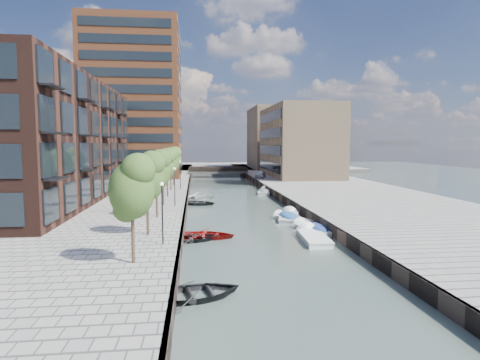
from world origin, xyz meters
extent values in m
plane|color=#38473F|center=(0.00, 40.00, 0.00)|extent=(300.00, 300.00, 0.00)
cube|color=gray|center=(16.00, 40.00, 0.50)|extent=(20.00, 140.00, 1.00)
cube|color=#332823|center=(-6.10, 40.00, 0.50)|extent=(0.25, 140.00, 1.00)
cube|color=#332823|center=(6.10, 40.00, 0.50)|extent=(0.25, 140.00, 1.00)
cube|color=gray|center=(0.00, 100.00, 0.50)|extent=(80.00, 40.00, 1.00)
cube|color=black|center=(-20.00, 30.00, 8.00)|extent=(8.00, 38.00, 14.00)
cube|color=brown|center=(-17.00, 65.00, 16.00)|extent=(18.00, 18.00, 30.00)
cube|color=tan|center=(16.00, 62.00, 8.00)|extent=(12.00, 25.00, 14.00)
cube|color=tan|center=(16.00, 88.00, 9.00)|extent=(12.00, 20.00, 16.00)
cube|color=gray|center=(0.00, 72.00, 1.30)|extent=(13.00, 6.00, 0.60)
cube|color=#332823|center=(0.00, 69.20, 1.90)|extent=(13.00, 0.40, 0.80)
cube|color=#332823|center=(0.00, 74.80, 1.90)|extent=(13.00, 0.40, 0.80)
cylinder|color=#382619|center=(-8.50, 4.00, 2.60)|extent=(0.20, 0.20, 3.20)
ellipsoid|color=#2D4B1C|center=(-8.50, 4.00, 5.33)|extent=(2.50, 2.50, 3.25)
cylinder|color=#382619|center=(-8.50, 11.00, 2.60)|extent=(0.20, 0.20, 3.20)
ellipsoid|color=#2D4B1C|center=(-8.50, 11.00, 5.33)|extent=(2.50, 2.50, 3.25)
cylinder|color=#382619|center=(-8.50, 18.00, 2.60)|extent=(0.20, 0.20, 3.20)
ellipsoid|color=#2D4B1C|center=(-8.50, 18.00, 5.33)|extent=(2.50, 2.50, 3.25)
cylinder|color=#382619|center=(-8.50, 25.00, 2.60)|extent=(0.20, 0.20, 3.20)
ellipsoid|color=#2D4B1C|center=(-8.50, 25.00, 5.33)|extent=(2.50, 2.50, 3.25)
cylinder|color=#382619|center=(-8.50, 32.00, 2.60)|extent=(0.20, 0.20, 3.20)
ellipsoid|color=#2D4B1C|center=(-8.50, 32.00, 5.33)|extent=(2.50, 2.50, 3.25)
cylinder|color=#382619|center=(-8.50, 39.00, 2.60)|extent=(0.20, 0.20, 3.20)
ellipsoid|color=#2D4B1C|center=(-8.50, 39.00, 5.33)|extent=(2.50, 2.50, 3.25)
cylinder|color=#382619|center=(-8.50, 46.00, 2.60)|extent=(0.20, 0.20, 3.20)
ellipsoid|color=#2D4B1C|center=(-8.50, 46.00, 5.33)|extent=(2.50, 2.50, 3.25)
cylinder|color=black|center=(-7.20, 8.00, 3.00)|extent=(0.10, 0.10, 4.00)
sphere|color=#FFF2CC|center=(-7.20, 8.00, 5.00)|extent=(0.24, 0.24, 0.24)
cylinder|color=black|center=(-7.20, 24.00, 3.00)|extent=(0.10, 0.10, 4.00)
sphere|color=#FFF2CC|center=(-7.20, 24.00, 5.00)|extent=(0.24, 0.24, 0.24)
cylinder|color=black|center=(-7.20, 40.00, 3.00)|extent=(0.10, 0.10, 4.00)
sphere|color=#FFF2CC|center=(-7.20, 40.00, 5.00)|extent=(0.24, 0.24, 0.24)
imported|color=#232326|center=(-5.21, 12.80, 0.00)|extent=(4.99, 4.10, 0.90)
imported|color=black|center=(-5.02, 1.00, 0.00)|extent=(5.33, 4.41, 0.96)
imported|color=#A11411|center=(-4.14, 13.59, 0.00)|extent=(5.16, 4.18, 0.94)
imported|color=white|center=(-4.77, 37.28, 0.00)|extent=(5.54, 4.41, 1.03)
imported|color=black|center=(-4.79, 31.47, 0.00)|extent=(5.45, 4.72, 0.95)
cube|color=silver|center=(5.40, 14.70, 0.05)|extent=(3.09, 4.54, 0.60)
cube|color=silver|center=(5.40, 14.70, 0.37)|extent=(3.20, 4.65, 0.09)
cone|color=silver|center=(4.58, 16.66, 0.09)|extent=(1.77, 1.38, 1.57)
ellipsoid|color=navy|center=(5.40, 14.70, 0.42)|extent=(2.87, 4.16, 0.52)
cube|color=silver|center=(4.50, 19.37, 0.05)|extent=(3.13, 4.41, 0.59)
cube|color=silver|center=(4.50, 19.37, 0.36)|extent=(3.24, 4.52, 0.09)
cone|color=silver|center=(3.63, 21.25, 0.09)|extent=(1.73, 1.38, 1.53)
ellipsoid|color=#54575B|center=(4.50, 19.37, 0.41)|extent=(2.90, 4.04, 0.50)
cube|color=white|center=(4.17, 11.57, 0.05)|extent=(2.10, 4.94, 0.68)
cube|color=white|center=(4.17, 11.57, 0.42)|extent=(2.19, 5.05, 0.11)
cone|color=white|center=(4.33, 13.98, 0.11)|extent=(1.84, 1.06, 1.79)
cube|color=silver|center=(4.18, 20.17, 0.05)|extent=(2.94, 5.15, 0.69)
cube|color=silver|center=(4.18, 20.17, 0.42)|extent=(3.05, 5.28, 0.11)
cone|color=silver|center=(4.78, 22.53, 0.11)|extent=(1.97, 1.36, 1.80)
ellipsoid|color=#1E518D|center=(4.18, 20.17, 0.48)|extent=(2.73, 4.72, 0.59)
cube|color=silver|center=(5.39, 41.28, 0.05)|extent=(2.66, 4.83, 0.65)
cube|color=silver|center=(5.39, 41.28, 0.40)|extent=(2.76, 4.95, 0.10)
cone|color=silver|center=(5.89, 43.51, 0.10)|extent=(1.85, 1.25, 1.69)
ellipsoid|color=slate|center=(5.39, 41.28, 0.45)|extent=(2.47, 4.42, 0.56)
imported|color=#BBBCC1|center=(7.50, 57.90, 1.71)|extent=(2.87, 4.50, 1.43)
camera|label=1|loc=(-5.02, -18.37, 7.64)|focal=30.00mm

